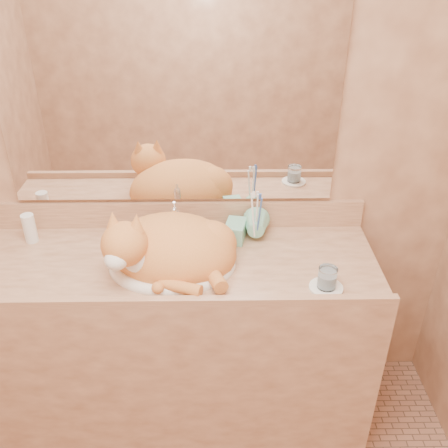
{
  "coord_description": "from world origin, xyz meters",
  "views": [
    {
      "loc": [
        0.18,
        -0.86,
        1.97
      ],
      "look_at": [
        0.2,
        0.7,
        1.03
      ],
      "focal_mm": 40.0,
      "sensor_mm": 36.0,
      "label": 1
    }
  ],
  "objects_px": {
    "vanity_counter": "(177,342)",
    "cat": "(167,247)",
    "soap_dispenser": "(233,228)",
    "toothbrush_cup": "(256,232)",
    "sink_basin": "(172,248)",
    "water_glass": "(327,278)"
  },
  "relations": [
    {
      "from": "vanity_counter",
      "to": "cat",
      "type": "distance_m",
      "value": 0.51
    },
    {
      "from": "cat",
      "to": "soap_dispenser",
      "type": "xyz_separation_m",
      "value": [
        0.25,
        0.13,
        -0.0
      ]
    },
    {
      "from": "soap_dispenser",
      "to": "toothbrush_cup",
      "type": "relative_size",
      "value": 1.53
    },
    {
      "from": "vanity_counter",
      "to": "soap_dispenser",
      "type": "height_order",
      "value": "soap_dispenser"
    },
    {
      "from": "sink_basin",
      "to": "soap_dispenser",
      "type": "bearing_deg",
      "value": 40.11
    },
    {
      "from": "cat",
      "to": "toothbrush_cup",
      "type": "bearing_deg",
      "value": 34.11
    },
    {
      "from": "water_glass",
      "to": "toothbrush_cup",
      "type": "bearing_deg",
      "value": 127.51
    },
    {
      "from": "water_glass",
      "to": "cat",
      "type": "bearing_deg",
      "value": 165.44
    },
    {
      "from": "sink_basin",
      "to": "water_glass",
      "type": "relative_size",
      "value": 5.99
    },
    {
      "from": "sink_basin",
      "to": "water_glass",
      "type": "height_order",
      "value": "sink_basin"
    },
    {
      "from": "sink_basin",
      "to": "water_glass",
      "type": "bearing_deg",
      "value": -3.06
    },
    {
      "from": "sink_basin",
      "to": "soap_dispenser",
      "type": "height_order",
      "value": "soap_dispenser"
    },
    {
      "from": "toothbrush_cup",
      "to": "water_glass",
      "type": "height_order",
      "value": "toothbrush_cup"
    },
    {
      "from": "vanity_counter",
      "to": "toothbrush_cup",
      "type": "height_order",
      "value": "toothbrush_cup"
    },
    {
      "from": "soap_dispenser",
      "to": "water_glass",
      "type": "height_order",
      "value": "soap_dispenser"
    },
    {
      "from": "vanity_counter",
      "to": "sink_basin",
      "type": "relative_size",
      "value": 3.36
    },
    {
      "from": "vanity_counter",
      "to": "water_glass",
      "type": "xyz_separation_m",
      "value": [
        0.57,
        -0.18,
        0.47
      ]
    },
    {
      "from": "vanity_counter",
      "to": "sink_basin",
      "type": "bearing_deg",
      "value": -76.17
    },
    {
      "from": "vanity_counter",
      "to": "water_glass",
      "type": "relative_size",
      "value": 20.11
    },
    {
      "from": "toothbrush_cup",
      "to": "water_glass",
      "type": "distance_m",
      "value": 0.38
    },
    {
      "from": "sink_basin",
      "to": "toothbrush_cup",
      "type": "xyz_separation_m",
      "value": [
        0.33,
        0.14,
        -0.02
      ]
    },
    {
      "from": "cat",
      "to": "toothbrush_cup",
      "type": "distance_m",
      "value": 0.38
    }
  ]
}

